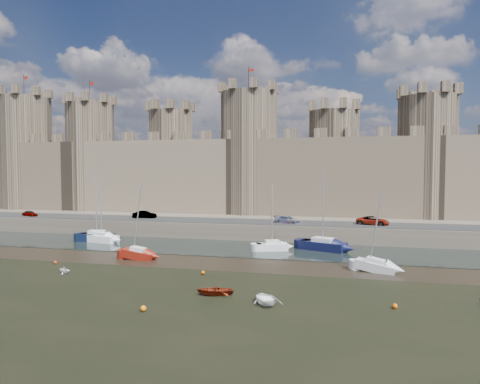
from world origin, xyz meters
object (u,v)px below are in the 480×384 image
(car_2, at_px, (287,220))
(sailboat_2, at_px, (272,246))
(car_0, at_px, (30,214))
(sailboat_4, at_px, (138,253))
(sailboat_3, at_px, (323,245))
(sailboat_5, at_px, (376,265))
(car_3, at_px, (373,221))
(car_1, at_px, (145,215))
(sailboat_1, at_px, (97,236))
(sailboat_0, at_px, (102,238))

(car_2, bearing_deg, sailboat_2, -170.51)
(car_0, xyz_separation_m, sailboat_4, (29.98, -17.97, -2.35))
(sailboat_3, distance_m, sailboat_4, 24.06)
(sailboat_5, bearing_deg, car_3, 103.85)
(car_0, relative_size, sailboat_2, 0.36)
(sailboat_2, distance_m, sailboat_3, 6.84)
(car_2, bearing_deg, car_1, 101.65)
(sailboat_3, bearing_deg, sailboat_5, -39.11)
(car_2, relative_size, car_3, 0.85)
(car_1, bearing_deg, sailboat_1, 151.56)
(car_3, bearing_deg, sailboat_1, 118.30)
(car_3, xyz_separation_m, sailboat_4, (-28.56, -19.67, -2.46))
(sailboat_0, xyz_separation_m, sailboat_3, (32.33, 1.05, 0.06))
(sailboat_0, distance_m, sailboat_2, 25.74)
(sailboat_3, xyz_separation_m, sailboat_5, (5.94, -10.62, -0.15))
(sailboat_0, distance_m, sailboat_3, 32.35)
(car_2, xyz_separation_m, car_3, (12.77, 0.91, 0.07))
(car_2, distance_m, sailboat_5, 22.21)
(car_0, xyz_separation_m, sailboat_1, (18.11, -7.82, -2.23))
(sailboat_2, xyz_separation_m, sailboat_3, (6.60, 1.80, 0.07))
(sailboat_3, bearing_deg, car_0, -166.40)
(sailboat_3, distance_m, sailboat_5, 12.17)
(car_3, relative_size, sailboat_4, 0.51)
(sailboat_4, bearing_deg, sailboat_5, 2.72)
(sailboat_1, height_order, sailboat_4, sailboat_1)
(car_1, bearing_deg, sailboat_3, -117.69)
(car_1, xyz_separation_m, sailboat_1, (-3.10, -9.74, -2.34))
(car_3, bearing_deg, sailboat_4, 139.60)
(sailboat_1, distance_m, sailboat_5, 40.65)
(sailboat_1, distance_m, sailboat_4, 15.61)
(car_3, relative_size, sailboat_3, 0.45)
(car_1, height_order, sailboat_4, sailboat_4)
(car_2, xyz_separation_m, sailboat_0, (-26.56, -9.15, -2.34))
(sailboat_3, xyz_separation_m, sailboat_4, (-21.57, -10.66, -0.12))
(car_1, distance_m, sailboat_4, 21.87)
(car_3, bearing_deg, car_2, 109.14)
(car_0, height_order, car_1, car_1)
(sailboat_4, height_order, sailboat_5, sailboat_4)
(car_0, distance_m, car_3, 58.57)
(sailboat_0, bearing_deg, car_0, 168.49)
(car_2, height_order, sailboat_4, sailboat_4)
(car_2, height_order, sailboat_3, sailboat_3)
(sailboat_0, bearing_deg, car_1, 91.00)
(sailboat_0, bearing_deg, sailboat_4, -29.74)
(sailboat_0, height_order, sailboat_4, sailboat_0)
(sailboat_0, relative_size, sailboat_4, 1.02)
(sailboat_2, bearing_deg, car_1, 135.12)
(sailboat_1, height_order, sailboat_5, sailboat_1)
(car_0, bearing_deg, car_3, -69.53)
(sailboat_1, bearing_deg, sailboat_2, -7.52)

